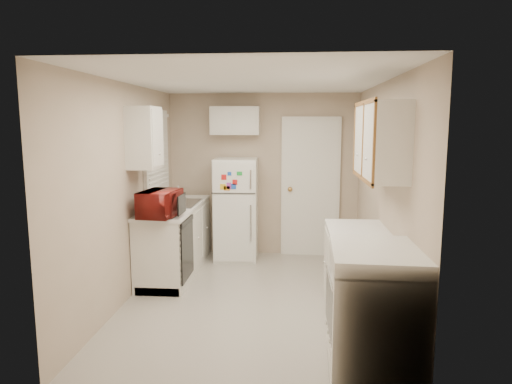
{
  "coord_description": "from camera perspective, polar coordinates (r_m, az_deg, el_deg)",
  "views": [
    {
      "loc": [
        0.43,
        -4.86,
        1.96
      ],
      "look_at": [
        0.0,
        0.5,
        1.15
      ],
      "focal_mm": 32.0,
      "sensor_mm": 36.0,
      "label": 1
    }
  ],
  "objects": [
    {
      "name": "stove",
      "position": [
        3.77,
        14.66,
        -14.23
      ],
      "size": [
        0.72,
        0.87,
        1.03
      ],
      "primitive_type": "cube",
      "rotation": [
        0.0,
        0.0,
        -0.04
      ],
      "color": "white",
      "rests_on": "floor"
    },
    {
      "name": "dishwasher",
      "position": [
        5.51,
        -8.66,
        -7.01
      ],
      "size": [
        0.03,
        0.58,
        0.72
      ],
      "primitive_type": "cube",
      "color": "black",
      "rests_on": "floor"
    },
    {
      "name": "upper_cabinet_left",
      "position": [
        5.36,
        -13.79,
        6.61
      ],
      "size": [
        0.3,
        0.45,
        0.7
      ],
      "primitive_type": "cube",
      "color": "silver",
      "rests_on": "wall_left"
    },
    {
      "name": "soap_bottle",
      "position": [
        6.44,
        -9.67,
        -0.14
      ],
      "size": [
        0.11,
        0.11,
        0.2
      ],
      "primitive_type": "imported",
      "rotation": [
        0.0,
        0.0,
        0.22
      ],
      "color": "white",
      "rests_on": "left_counter"
    },
    {
      "name": "wall_back",
      "position": [
        6.82,
        0.94,
        2.16
      ],
      "size": [
        2.8,
        2.8,
        0.0
      ],
      "primitive_type": "plane",
      "color": "#BAA690",
      "rests_on": "floor"
    },
    {
      "name": "upper_cabinet_right",
      "position": [
        4.44,
        15.31,
        6.2
      ],
      "size": [
        0.3,
        1.2,
        0.7
      ],
      "primitive_type": "cube",
      "color": "silver",
      "rests_on": "wall_right"
    },
    {
      "name": "ceiling",
      "position": [
        4.9,
        -0.48,
        13.71
      ],
      "size": [
        3.8,
        3.8,
        0.0
      ],
      "primitive_type": "plane",
      "color": "white",
      "rests_on": "floor"
    },
    {
      "name": "cabinet_over_fridge",
      "position": [
        6.67,
        -2.61,
        8.89
      ],
      "size": [
        0.7,
        0.3,
        0.4
      ],
      "primitive_type": "cube",
      "color": "silver",
      "rests_on": "wall_back"
    },
    {
      "name": "interior_door",
      "position": [
        6.79,
        6.81,
        0.54
      ],
      "size": [
        0.86,
        0.06,
        2.08
      ],
      "primitive_type": "cube",
      "color": "white",
      "rests_on": "floor"
    },
    {
      "name": "wall_left",
      "position": [
        5.25,
        -15.86,
        -0.09
      ],
      "size": [
        3.8,
        3.8,
        0.0
      ],
      "primitive_type": "plane",
      "color": "#BAA690",
      "rests_on": "floor"
    },
    {
      "name": "wall_front",
      "position": [
        3.09,
        -3.56,
        -5.68
      ],
      "size": [
        2.8,
        2.8,
        0.0
      ],
      "primitive_type": "plane",
      "color": "#BAA690",
      "rests_on": "floor"
    },
    {
      "name": "window_blinds",
      "position": [
        6.19,
        -12.29,
        5.03
      ],
      "size": [
        0.1,
        0.98,
        1.08
      ],
      "primitive_type": "cube",
      "color": "silver",
      "rests_on": "wall_left"
    },
    {
      "name": "refrigerator",
      "position": [
        6.61,
        -2.5,
        -2.15
      ],
      "size": [
        0.62,
        0.6,
        1.47
      ],
      "primitive_type": "cube",
      "rotation": [
        0.0,
        0.0,
        0.03
      ],
      "color": "white",
      "rests_on": "floor"
    },
    {
      "name": "sink",
      "position": [
        6.21,
        -9.77,
        -1.78
      ],
      "size": [
        0.54,
        0.74,
        0.16
      ],
      "primitive_type": "cube",
      "color": "gray",
      "rests_on": "left_counter"
    },
    {
      "name": "right_counter",
      "position": [
        4.39,
        13.38,
        -11.81
      ],
      "size": [
        0.6,
        2.0,
        0.9
      ],
      "primitive_type": "cube",
      "color": "silver",
      "rests_on": "floor"
    },
    {
      "name": "floor",
      "position": [
        5.26,
        -0.44,
        -13.31
      ],
      "size": [
        3.8,
        3.8,
        0.0
      ],
      "primitive_type": "plane",
      "color": "beige",
      "rests_on": "ground"
    },
    {
      "name": "microwave",
      "position": [
        5.33,
        -11.89,
        -1.46
      ],
      "size": [
        0.58,
        0.36,
        0.36
      ],
      "primitive_type": "imported",
      "rotation": [
        0.0,
        0.0,
        1.46
      ],
      "color": "maroon",
      "rests_on": "left_counter"
    },
    {
      "name": "wall_right",
      "position": [
        5.02,
        15.68,
        -0.47
      ],
      "size": [
        3.8,
        3.8,
        0.0
      ],
      "primitive_type": "plane",
      "color": "#BAA690",
      "rests_on": "floor"
    },
    {
      "name": "left_counter",
      "position": [
        6.15,
        -10.02,
        -5.79
      ],
      "size": [
        0.6,
        1.8,
        0.9
      ],
      "primitive_type": "cube",
      "color": "silver",
      "rests_on": "floor"
    }
  ]
}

